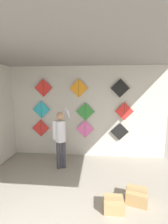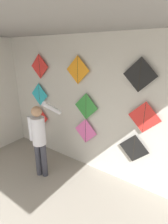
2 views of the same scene
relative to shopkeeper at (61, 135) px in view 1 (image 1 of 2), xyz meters
name	(u,v)px [view 1 (image 1 of 2)]	position (x,y,z in m)	size (l,w,h in m)	color
back_panel	(81,112)	(0.44, 0.85, 0.48)	(5.18, 0.06, 2.80)	beige
ceiling_slab	(71,51)	(0.44, -0.86, 1.90)	(5.18, 4.15, 0.04)	gray
shopkeeper	(61,135)	(0.00, 0.00, 0.00)	(0.40, 0.62, 1.63)	#383842
cardboard_box	(136,196)	(1.71, -1.11, -0.80)	(0.45, 0.41, 0.25)	tan
cardboard_box_spare	(113,204)	(1.26, -1.34, -0.81)	(0.36, 0.30, 0.22)	tan
kite_0	(41,128)	(-0.84, 0.76, -0.04)	(0.55, 0.01, 0.55)	red
kite_1	(85,129)	(0.58, 0.76, -0.04)	(0.55, 0.01, 0.55)	pink
kite_2	(120,132)	(1.64, 0.76, -0.09)	(0.55, 0.01, 0.55)	black
kite_3	(41,110)	(-0.79, 0.76, 0.56)	(0.55, 0.01, 0.55)	#28B2C6
kite_4	(85,112)	(0.59, 0.76, 0.51)	(0.55, 0.01, 0.55)	#338C38
kite_5	(124,111)	(1.76, 0.76, 0.54)	(0.55, 0.01, 0.55)	red
kite_6	(43,88)	(-0.70, 0.76, 1.23)	(0.55, 0.01, 0.55)	red
kite_7	(79,88)	(0.39, 0.76, 1.22)	(0.55, 0.01, 0.55)	orange
kite_8	(120,88)	(1.61, 0.76, 1.22)	(0.55, 0.01, 0.55)	black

